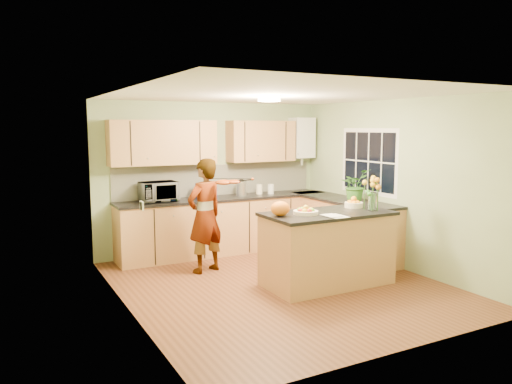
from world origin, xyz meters
name	(u,v)px	position (x,y,z in m)	size (l,w,h in m)	color
floor	(280,285)	(0.00, 0.00, 0.00)	(4.50, 4.50, 0.00)	#542C18
ceiling	(281,95)	(0.00, 0.00, 2.50)	(4.00, 4.50, 0.02)	white
wall_back	(212,177)	(0.00, 2.25, 1.25)	(4.00, 0.02, 2.50)	#8D9D70
wall_front	(407,220)	(0.00, -2.25, 1.25)	(4.00, 0.02, 2.50)	#8D9D70
wall_left	(126,203)	(-2.00, 0.00, 1.25)	(0.02, 4.50, 2.50)	#8D9D70
wall_right	(395,184)	(2.00, 0.00, 1.25)	(0.02, 4.50, 2.50)	#8D9D70
back_counter	(225,225)	(0.10, 1.95, 0.47)	(3.64, 0.62, 0.94)	#AA6E44
right_counter	(343,227)	(1.70, 0.85, 0.47)	(0.62, 2.24, 0.94)	#AA6E44
splashback	(218,180)	(0.10, 2.23, 1.20)	(3.60, 0.02, 0.52)	silver
upper_cabinets	(206,142)	(-0.18, 2.08, 1.85)	(3.20, 0.34, 0.70)	#AA6E44
boiler	(302,138)	(1.70, 2.09, 1.90)	(0.40, 0.30, 0.86)	white
window_right	(369,161)	(1.99, 0.60, 1.55)	(0.01, 1.30, 1.05)	white
light_switch	(142,206)	(-1.99, -0.60, 1.30)	(0.02, 0.09, 0.09)	white
ceiling_lamp	(269,99)	(0.00, 0.30, 2.46)	(0.30, 0.30, 0.07)	#FFEABF
peninsula_island	(327,248)	(0.58, -0.26, 0.49)	(1.70, 0.87, 0.98)	#AA6E44
fruit_dish	(306,211)	(0.23, -0.26, 1.02)	(0.32, 0.32, 0.11)	#F6E5C5
orange_bowl	(354,203)	(1.13, -0.11, 1.04)	(0.25, 0.25, 0.15)	#F6E5C5
flower_vase	(373,184)	(1.18, -0.44, 1.33)	(0.29, 0.29, 0.54)	silver
orange_bag	(280,209)	(-0.12, -0.21, 1.07)	(0.25, 0.21, 0.19)	orange
papers	(336,216)	(0.48, -0.56, 0.98)	(0.23, 0.31, 0.01)	silver
violinist	(205,216)	(-0.63, 1.04, 0.83)	(0.60, 0.40, 1.65)	tan
violin	(224,182)	(-0.43, 0.82, 1.32)	(0.56, 0.22, 0.11)	#581D05
microwave	(159,192)	(-1.03, 1.97, 1.09)	(0.56, 0.38, 0.31)	white
blue_box	(206,191)	(-0.24, 1.93, 1.06)	(0.30, 0.22, 0.24)	navy
kettle	(241,188)	(0.40, 1.96, 1.08)	(0.18, 0.18, 0.33)	silver
jar_cream	(259,189)	(0.77, 2.00, 1.02)	(0.11, 0.11, 0.17)	#F6E5C5
jar_white	(271,189)	(0.96, 1.93, 1.02)	(0.11, 0.11, 0.17)	white
potted_plant	(355,185)	(1.70, 0.57, 1.19)	(0.45, 0.39, 0.50)	#3B7B29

